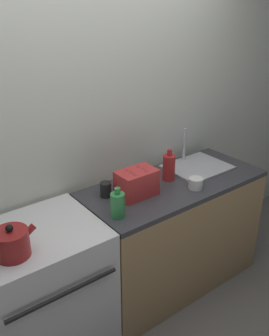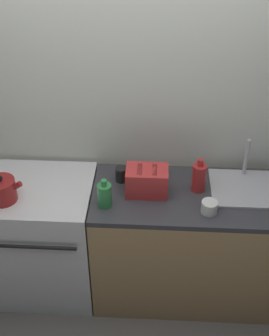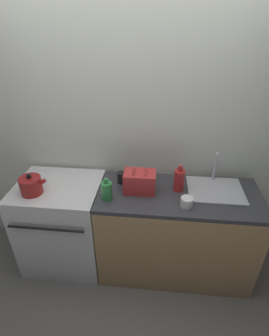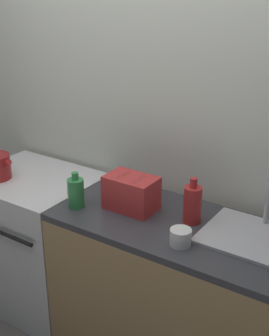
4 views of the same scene
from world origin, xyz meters
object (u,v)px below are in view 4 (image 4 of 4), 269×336
bottle_red (192,204)px  bottle_green (76,192)px  cup_white (181,237)px  cup_black (117,184)px  toaster (131,193)px  stove (37,239)px

bottle_red → bottle_green: bearing=-161.9°
cup_white → cup_black: bearing=153.1°
toaster → cup_white: bearing=-23.8°
stove → bottle_red: bearing=2.6°
bottle_red → toaster: bearing=-171.7°
toaster → cup_black: toaster is taller
toaster → cup_white: (0.38, -0.17, -0.05)m
bottle_red → bottle_green: (-0.58, -0.19, -0.02)m
toaster → bottle_green: size_ratio=1.36×
toaster → bottle_red: (0.33, 0.05, 0.01)m
cup_black → cup_white: size_ratio=1.02×
toaster → cup_white: 0.42m
bottle_red → cup_black: bottle_red is taller
bottle_green → cup_black: bearing=72.5°
bottle_red → cup_black: bearing=172.7°
bottle_red → cup_white: (0.05, -0.22, -0.06)m
toaster → bottle_red: bottle_red is taller
bottle_red → cup_white: size_ratio=2.37×
bottle_green → cup_white: bottle_green is taller
toaster → cup_white: toaster is taller
toaster → bottle_green: bearing=-150.7°
stove → bottle_red: (1.06, 0.05, 0.53)m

